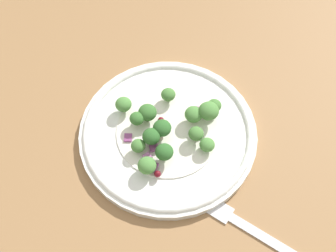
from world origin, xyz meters
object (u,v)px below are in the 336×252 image
at_px(broccoli_floret_1, 209,111).
at_px(fork, 262,236).
at_px(broccoli_floret_2, 147,113).
at_px(broccoli_floret_0, 163,152).
at_px(plate, 168,133).

height_order(broccoli_floret_1, fork, broccoli_floret_1).
xyz_separation_m(broccoli_floret_1, fork, (0.05, -0.17, -0.03)).
height_order(broccoli_floret_1, broccoli_floret_2, broccoli_floret_1).
relative_size(broccoli_floret_0, fork, 0.16).
height_order(broccoli_floret_0, broccoli_floret_2, broccoli_floret_0).
relative_size(plate, broccoli_floret_1, 8.75).
height_order(plate, fork, plate).
xyz_separation_m(plate, broccoli_floret_1, (0.06, 0.01, 0.03)).
bearing_deg(broccoli_floret_0, plate, 76.25).
bearing_deg(broccoli_floret_2, fork, -53.57).
relative_size(broccoli_floret_0, broccoli_floret_2, 0.93).
bearing_deg(fork, broccoli_floret_0, 135.54).
distance_m(plate, broccoli_floret_2, 0.04).
distance_m(broccoli_floret_0, fork, 0.16).
bearing_deg(broccoli_floret_2, plate, -39.85).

